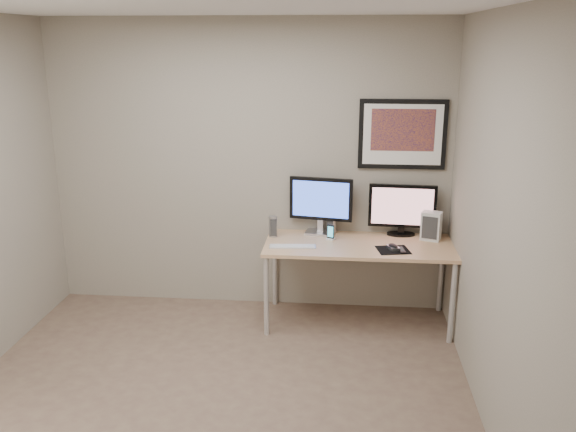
% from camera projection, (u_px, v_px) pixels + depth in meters
% --- Properties ---
extents(floor, '(3.60, 3.60, 0.00)m').
position_uv_depth(floor, '(213.00, 402.00, 4.20)').
color(floor, brown).
rests_on(floor, ground).
extents(room, '(3.60, 3.60, 3.60)m').
position_uv_depth(room, '(219.00, 155.00, 4.17)').
color(room, white).
rests_on(room, ground).
extents(desk, '(1.60, 0.70, 0.73)m').
position_uv_depth(desk, '(359.00, 251.00, 5.21)').
color(desk, tan).
rests_on(desk, floor).
extents(framed_art, '(0.75, 0.04, 0.60)m').
position_uv_depth(framed_art, '(402.00, 134.00, 5.23)').
color(framed_art, black).
rests_on(framed_art, room).
extents(monitor_large, '(0.56, 0.22, 0.51)m').
position_uv_depth(monitor_large, '(321.00, 203.00, 5.38)').
color(monitor_large, '#B5B5BA').
rests_on(monitor_large, desk).
extents(monitor_tv, '(0.59, 0.15, 0.46)m').
position_uv_depth(monitor_tv, '(402.00, 209.00, 5.35)').
color(monitor_tv, black).
rests_on(monitor_tv, desk).
extents(speaker_left, '(0.09, 0.09, 0.18)m').
position_uv_depth(speaker_left, '(273.00, 226.00, 5.36)').
color(speaker_left, '#B5B5BA').
rests_on(speaker_left, desk).
extents(speaker_right, '(0.10, 0.10, 0.20)m').
position_uv_depth(speaker_right, '(332.00, 223.00, 5.45)').
color(speaker_right, '#B5B5BA').
rests_on(speaker_right, desk).
extents(phone_dock, '(0.08, 0.08, 0.14)m').
position_uv_depth(phone_dock, '(331.00, 232.00, 5.27)').
color(phone_dock, black).
rests_on(phone_dock, desk).
extents(keyboard, '(0.40, 0.13, 0.01)m').
position_uv_depth(keyboard, '(293.00, 246.00, 5.11)').
color(keyboard, silver).
rests_on(keyboard, desk).
extents(mousepad, '(0.30, 0.27, 0.00)m').
position_uv_depth(mousepad, '(393.00, 250.00, 5.03)').
color(mousepad, black).
rests_on(mousepad, desk).
extents(mouse, '(0.11, 0.14, 0.04)m').
position_uv_depth(mouse, '(393.00, 246.00, 5.05)').
color(mouse, black).
rests_on(mouse, mousepad).
extents(remote, '(0.06, 0.16, 0.02)m').
position_uv_depth(remote, '(402.00, 250.00, 5.01)').
color(remote, black).
rests_on(remote, desk).
extents(fan_unit, '(0.19, 0.17, 0.25)m').
position_uv_depth(fan_unit, '(431.00, 226.00, 5.26)').
color(fan_unit, silver).
rests_on(fan_unit, desk).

